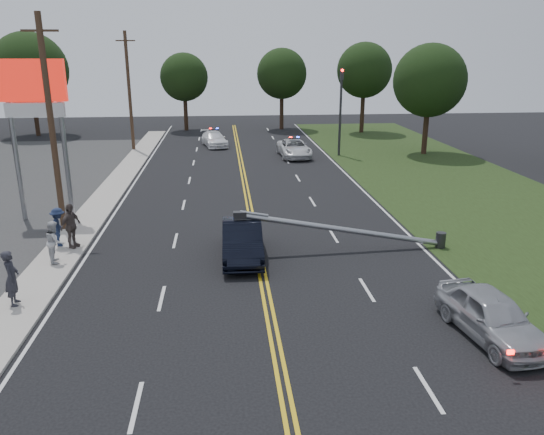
{
  "coord_description": "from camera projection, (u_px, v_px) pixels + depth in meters",
  "views": [
    {
      "loc": [
        -1.41,
        -13.27,
        8.32
      ],
      "look_at": [
        0.57,
        7.75,
        1.7
      ],
      "focal_mm": 35.0,
      "sensor_mm": 36.0,
      "label": 1
    }
  ],
  "objects": [
    {
      "name": "utility_pole_mid",
      "position": [
        51.0,
        126.0,
        24.28
      ],
      "size": [
        1.6,
        0.28,
        10.0
      ],
      "color": "#382619",
      "rests_on": "ground"
    },
    {
      "name": "tree_5",
      "position": [
        30.0,
        70.0,
        53.05
      ],
      "size": [
        7.44,
        7.44,
        10.3
      ],
      "color": "black",
      "rests_on": "ground"
    },
    {
      "name": "tree_8",
      "position": [
        364.0,
        70.0,
        55.32
      ],
      "size": [
        5.72,
        5.72,
        9.33
      ],
      "color": "black",
      "rests_on": "ground"
    },
    {
      "name": "centerline_yellow",
      "position": [
        255.0,
        238.0,
        24.72
      ],
      "size": [
        0.36,
        80.0,
        0.0
      ],
      "primitive_type": "cube",
      "color": "gold",
      "rests_on": "ground"
    },
    {
      "name": "emergency_a",
      "position": [
        294.0,
        148.0,
        43.63
      ],
      "size": [
        2.57,
        5.18,
        1.41
      ],
      "primitive_type": "imported",
      "rotation": [
        0.0,
        0.0,
        0.04
      ],
      "color": "silver",
      "rests_on": "ground"
    },
    {
      "name": "fallen_streetlight",
      "position": [
        355.0,
        231.0,
        22.92
      ],
      "size": [
        9.36,
        0.44,
        1.91
      ],
      "color": "#2D2D30",
      "rests_on": "ground"
    },
    {
      "name": "bystander_c",
      "position": [
        59.0,
        227.0,
        23.22
      ],
      "size": [
        0.84,
        1.21,
        1.72
      ],
      "primitive_type": "imported",
      "rotation": [
        0.0,
        0.0,
        1.76
      ],
      "color": "#1C2847",
      "rests_on": "sidewalk"
    },
    {
      "name": "tree_7",
      "position": [
        282.0,
        74.0,
        57.84
      ],
      "size": [
        5.44,
        5.44,
        8.75
      ],
      "color": "black",
      "rests_on": "ground"
    },
    {
      "name": "emergency_b",
      "position": [
        214.0,
        139.0,
        48.56
      ],
      "size": [
        2.8,
        4.84,
        1.32
      ],
      "primitive_type": "imported",
      "rotation": [
        0.0,
        0.0,
        0.22
      ],
      "color": "white",
      "rests_on": "ground"
    },
    {
      "name": "waiting_sedan",
      "position": [
        491.0,
        315.0,
        15.96
      ],
      "size": [
        2.29,
        4.44,
        1.45
      ],
      "primitive_type": "imported",
      "rotation": [
        0.0,
        0.0,
        0.14
      ],
      "color": "#A0A2A8",
      "rests_on": "ground"
    },
    {
      "name": "tree_6",
      "position": [
        184.0,
        77.0,
        57.03
      ],
      "size": [
        5.12,
        5.12,
        8.27
      ],
      "color": "black",
      "rests_on": "ground"
    },
    {
      "name": "pylon_sign",
      "position": [
        34.0,
        102.0,
        25.79
      ],
      "size": [
        3.2,
        0.35,
        8.0
      ],
      "color": "gray",
      "rests_on": "ground"
    },
    {
      "name": "ground",
      "position": [
        278.0,
        355.0,
        15.22
      ],
      "size": [
        120.0,
        120.0,
        0.0
      ],
      "primitive_type": "plane",
      "color": "black",
      "rests_on": "ground"
    },
    {
      "name": "sidewalk",
      "position": [
        70.0,
        243.0,
        23.95
      ],
      "size": [
        1.8,
        70.0,
        0.12
      ],
      "primitive_type": "cube",
      "color": "#A59F95",
      "rests_on": "ground"
    },
    {
      "name": "tree_9",
      "position": [
        430.0,
        81.0,
        43.38
      ],
      "size": [
        5.94,
        5.94,
        9.04
      ],
      "color": "black",
      "rests_on": "ground"
    },
    {
      "name": "crashed_sedan",
      "position": [
        242.0,
        240.0,
        22.2
      ],
      "size": [
        1.69,
        4.69,
        1.54
      ],
      "primitive_type": "imported",
      "rotation": [
        0.0,
        0.0,
        -0.01
      ],
      "color": "black",
      "rests_on": "ground"
    },
    {
      "name": "bystander_b",
      "position": [
        55.0,
        241.0,
        21.42
      ],
      "size": [
        0.81,
        0.96,
        1.73
      ],
      "primitive_type": "imported",
      "rotation": [
        0.0,
        0.0,
        1.78
      ],
      "color": "#B6B7BC",
      "rests_on": "sidewalk"
    },
    {
      "name": "grass_verge",
      "position": [
        530.0,
        229.0,
        25.93
      ],
      "size": [
        12.0,
        80.0,
        0.01
      ],
      "primitive_type": "cube",
      "color": "black",
      "rests_on": "ground"
    },
    {
      "name": "bystander_d",
      "position": [
        71.0,
        226.0,
        22.95
      ],
      "size": [
        0.94,
        1.25,
        1.98
      ],
      "primitive_type": "imported",
      "rotation": [
        0.0,
        0.0,
        1.12
      ],
      "color": "#514541",
      "rests_on": "sidewalk"
    },
    {
      "name": "traffic_signal",
      "position": [
        341.0,
        104.0,
        43.2
      ],
      "size": [
        0.28,
        0.41,
        7.05
      ],
      "color": "#2D2D30",
      "rests_on": "ground"
    },
    {
      "name": "bystander_a",
      "position": [
        12.0,
        278.0,
        17.72
      ],
      "size": [
        0.58,
        0.77,
        1.94
      ],
      "primitive_type": "imported",
      "rotation": [
        0.0,
        0.0,
        1.74
      ],
      "color": "#27272F",
      "rests_on": "sidewalk"
    },
    {
      "name": "utility_pole_far",
      "position": [
        129.0,
        91.0,
        45.18
      ],
      "size": [
        1.6,
        0.28,
        10.0
      ],
      "color": "#382619",
      "rests_on": "ground"
    }
  ]
}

